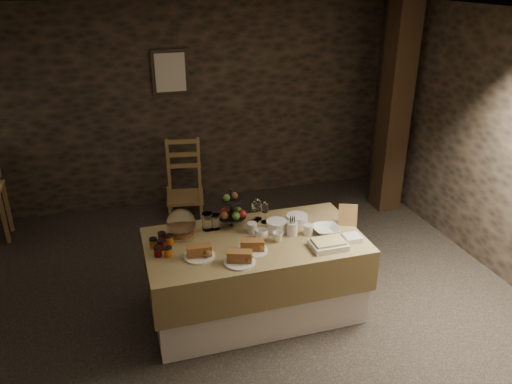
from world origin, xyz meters
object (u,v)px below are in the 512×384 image
object	(u,v)px
buffet_table	(255,270)
timber_column	(394,111)
chair	(184,182)
fruit_stand	(232,212)

from	to	relation	value
buffet_table	timber_column	xyz separation A→B (m)	(2.30, 1.65, 0.87)
timber_column	buffet_table	bearing A→B (deg)	-144.33
buffet_table	chair	xyz separation A→B (m)	(-0.29, 2.22, -0.00)
buffet_table	chair	distance (m)	2.24
chair	fruit_stand	size ratio (longest dim) A/B	2.04
buffet_table	fruit_stand	world-z (taller)	fruit_stand
chair	timber_column	size ratio (longest dim) A/B	0.29
chair	timber_column	bearing A→B (deg)	-2.96
chair	fruit_stand	bearing A→B (deg)	-75.69
fruit_stand	buffet_table	bearing A→B (deg)	-66.56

